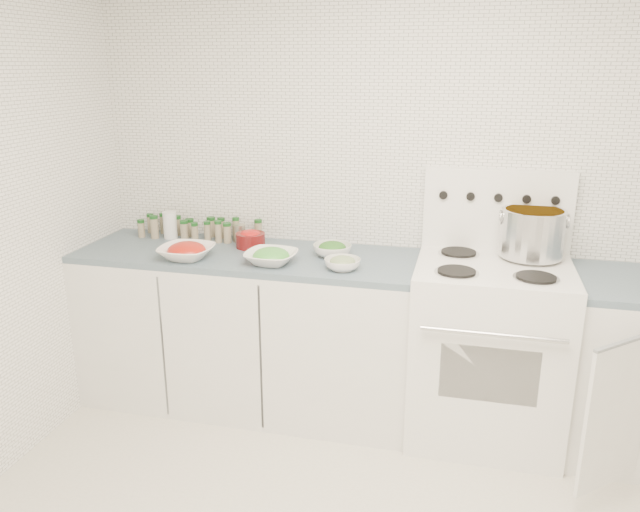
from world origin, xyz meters
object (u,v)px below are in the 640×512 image
at_px(bowl_tomato, 187,251).
at_px(bowl_snowpea, 271,257).
at_px(stock_pot, 532,231).
at_px(stove, 488,345).

distance_m(bowl_tomato, bowl_snowpea, 0.46).
relative_size(stock_pot, bowl_snowpea, 1.20).
xyz_separation_m(stove, bowl_snowpea, (-1.11, -0.15, 0.44)).
bearing_deg(bowl_tomato, stock_pot, 10.47).
bearing_deg(stove, stock_pot, 41.12).
distance_m(stove, bowl_snowpea, 1.21).
height_order(bowl_tomato, bowl_snowpea, bowl_tomato).
height_order(stove, bowl_snowpea, stove).
bearing_deg(stock_pot, bowl_tomato, -169.53).
bearing_deg(stove, bowl_snowpea, -172.50).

